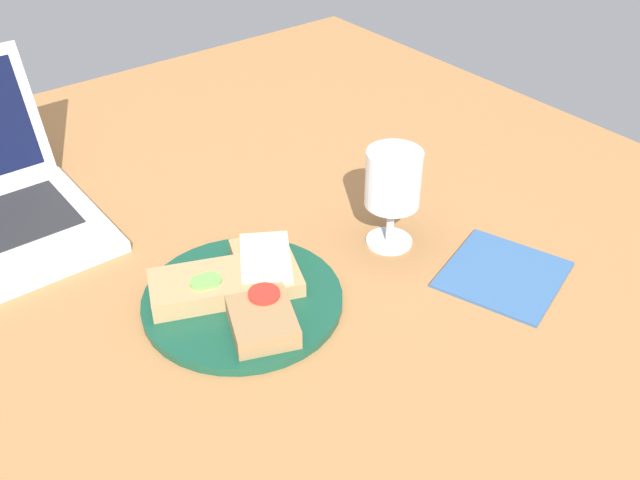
{
  "coord_description": "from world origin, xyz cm",
  "views": [
    {
      "loc": [
        -39.62,
        -65.07,
        60.79
      ],
      "look_at": [
        5.25,
        -7.44,
        8.0
      ],
      "focal_mm": 40.0,
      "sensor_mm": 36.0,
      "label": 1
    }
  ],
  "objects_px": {
    "sandwich_with_cucumber": "(199,287)",
    "napkin": "(503,274)",
    "sandwich_with_tomato": "(260,312)",
    "sandwich_with_cheese": "(266,265)",
    "plate": "(243,300)",
    "wine_glass": "(393,183)"
  },
  "relations": [
    {
      "from": "sandwich_with_tomato",
      "to": "wine_glass",
      "type": "xyz_separation_m",
      "value": [
        0.24,
        0.03,
        0.07
      ]
    },
    {
      "from": "plate",
      "to": "wine_glass",
      "type": "height_order",
      "value": "wine_glass"
    },
    {
      "from": "plate",
      "to": "napkin",
      "type": "relative_size",
      "value": 1.68
    },
    {
      "from": "plate",
      "to": "wine_glass",
      "type": "bearing_deg",
      "value": -3.97
    },
    {
      "from": "sandwich_with_cheese",
      "to": "wine_glass",
      "type": "height_order",
      "value": "wine_glass"
    },
    {
      "from": "plate",
      "to": "napkin",
      "type": "height_order",
      "value": "plate"
    },
    {
      "from": "plate",
      "to": "napkin",
      "type": "bearing_deg",
      "value": -28.62
    },
    {
      "from": "sandwich_with_tomato",
      "to": "sandwich_with_cheese",
      "type": "bearing_deg",
      "value": 51.12
    },
    {
      "from": "sandwich_with_tomato",
      "to": "sandwich_with_cucumber",
      "type": "distance_m",
      "value": 0.09
    },
    {
      "from": "wine_glass",
      "to": "sandwich_with_cucumber",
      "type": "bearing_deg",
      "value": 169.86
    },
    {
      "from": "sandwich_with_cucumber",
      "to": "napkin",
      "type": "xyz_separation_m",
      "value": [
        0.34,
        -0.19,
        -0.02
      ]
    },
    {
      "from": "wine_glass",
      "to": "napkin",
      "type": "xyz_separation_m",
      "value": [
        0.07,
        -0.15,
        -0.09
      ]
    },
    {
      "from": "sandwich_with_cheese",
      "to": "napkin",
      "type": "relative_size",
      "value": 0.93
    },
    {
      "from": "sandwich_with_tomato",
      "to": "plate",
      "type": "bearing_deg",
      "value": 81.45
    },
    {
      "from": "sandwich_with_tomato",
      "to": "sandwich_with_cheese",
      "type": "relative_size",
      "value": 0.99
    },
    {
      "from": "plate",
      "to": "sandwich_with_cheese",
      "type": "relative_size",
      "value": 1.81
    },
    {
      "from": "sandwich_with_cucumber",
      "to": "sandwich_with_tomato",
      "type": "bearing_deg",
      "value": -68.63
    },
    {
      "from": "sandwich_with_cucumber",
      "to": "napkin",
      "type": "bearing_deg",
      "value": -29.96
    },
    {
      "from": "plate",
      "to": "wine_glass",
      "type": "xyz_separation_m",
      "value": [
        0.23,
        -0.02,
        0.09
      ]
    },
    {
      "from": "sandwich_with_cucumber",
      "to": "napkin",
      "type": "height_order",
      "value": "sandwich_with_cucumber"
    },
    {
      "from": "sandwich_with_cucumber",
      "to": "sandwich_with_cheese",
      "type": "bearing_deg",
      "value": -8.78
    },
    {
      "from": "plate",
      "to": "sandwich_with_tomato",
      "type": "bearing_deg",
      "value": -98.55
    }
  ]
}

